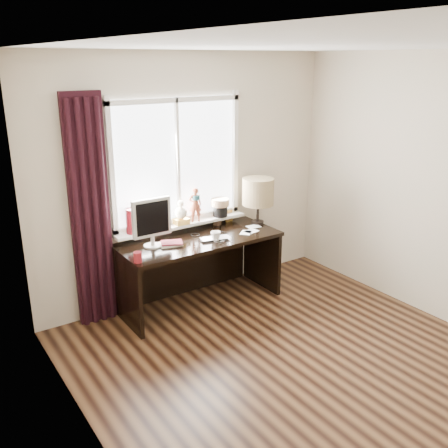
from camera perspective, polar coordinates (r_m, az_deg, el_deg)
floor at (r=4.42m, az=10.08°, el=-16.66°), size 3.50×4.00×0.00m
ceiling at (r=3.63m, az=12.47°, el=19.32°), size 3.50×4.00×0.00m
wall_back at (r=5.37m, az=-4.06°, el=5.23°), size 3.50×0.00×2.60m
wall_left at (r=2.93m, az=-14.10°, el=-6.64°), size 0.00×4.00×2.60m
laptop at (r=5.12m, az=-0.99°, el=-1.67°), size 0.34×0.26×0.02m
mug at (r=5.08m, az=-0.96°, el=-1.35°), size 0.14×0.14×0.10m
red_cup at (r=4.61m, az=-9.82°, el=-3.76°), size 0.08×0.08×0.10m
window at (r=5.25m, az=-5.09°, el=4.99°), size 1.52×0.22×1.40m
curtain at (r=4.88m, az=-15.01°, el=1.06°), size 0.38×0.09×2.25m
desk at (r=5.33m, az=-3.32°, el=-3.80°), size 1.70×0.70×0.75m
monitor at (r=4.90m, az=-8.26°, el=0.48°), size 0.40×0.18×0.49m
notebook_stack at (r=5.00m, az=-6.09°, el=-2.23°), size 0.26×0.22×0.03m
brush_holder at (r=5.57m, az=-0.80°, el=0.54°), size 0.09×0.09×0.25m
icon_frame at (r=5.68m, az=0.58°, el=0.93°), size 0.10×0.04×0.13m
table_lamp at (r=5.54m, az=3.92°, el=3.65°), size 0.35×0.35×0.52m
loose_papers at (r=5.41m, az=3.02°, el=-0.70°), size 0.36×0.27×0.00m
desk_cables at (r=5.22m, az=-1.73°, el=-1.35°), size 0.39×0.33×0.01m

